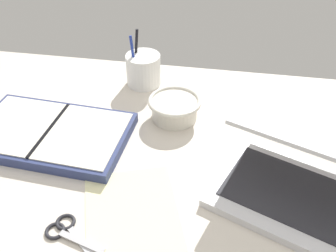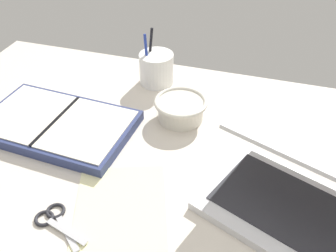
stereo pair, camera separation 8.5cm
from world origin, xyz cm
name	(u,v)px [view 2 (the right image)]	position (x,y,z in cm)	size (l,w,h in cm)	color
desk_top	(158,184)	(0.00, 0.00, 1.00)	(140.00, 100.00, 2.00)	beige
laptop	(306,190)	(29.63, 1.51, 7.19)	(43.99, 42.23, 15.84)	silver
bowl	(181,108)	(-1.41, 23.02, 5.14)	(13.82, 13.82, 5.65)	silver
pen_cup	(156,68)	(-13.04, 38.13, 6.70)	(9.99, 9.99, 16.11)	white
planner	(57,124)	(-29.93, 9.54, 3.42)	(38.95, 25.42, 3.03)	navy
scissors	(54,219)	(-16.13, -15.83, 2.34)	(12.62, 9.37, 0.80)	#B7B7BC
paper_sheet_front	(120,215)	(-4.27, -10.97, 2.08)	(18.24, 26.40, 0.16)	#F4EFB2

